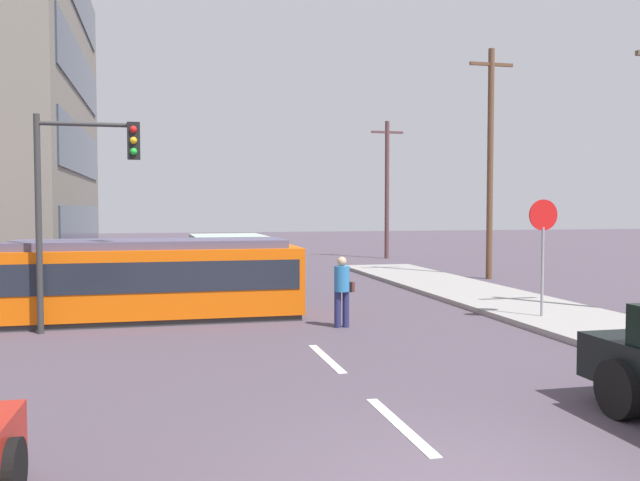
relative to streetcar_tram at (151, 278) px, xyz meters
The scene contains 13 objects.
ground_plane 3.68m from the streetcar_tram, 23.66° to the right, with size 120.00×120.00×0.00m, color #4A3F4B.
sidewalk_curb_right 11.45m from the streetcar_tram, 28.36° to the right, with size 3.20×36.00×0.14m, color gray.
lane_stripe_1 10.01m from the streetcar_tram, 71.03° to the right, with size 0.16×2.40×0.01m, color silver.
lane_stripe_2 6.40m from the streetcar_tram, 59.14° to the right, with size 0.16×2.40×0.01m, color silver.
lane_stripe_3 6.90m from the streetcar_tram, 61.64° to the left, with size 0.16×2.40×0.01m, color silver.
lane_stripe_4 12.47m from the streetcar_tram, 74.90° to the left, with size 0.16×2.40×0.01m, color silver.
streetcar_tram is the anchor object (origin of this frame).
city_bus 6.31m from the streetcar_tram, 65.66° to the left, with size 2.66×5.09×1.83m.
pedestrian_crossing 4.96m from the streetcar_tram, 27.84° to the right, with size 0.50×0.36×1.67m.
stop_sign 9.84m from the streetcar_tram, 15.91° to the right, with size 0.76×0.07×2.88m.
traffic_light_mast 3.20m from the streetcar_tram, 134.41° to the right, with size 2.27×0.33×4.89m.
utility_pole_mid 14.96m from the streetcar_tram, 27.83° to the left, with size 1.80×0.24×8.97m.
utility_pole_far 21.96m from the streetcar_tram, 55.29° to the left, with size 1.80×0.24×7.53m.
Camera 1 is at (-3.00, -6.21, 2.83)m, focal length 38.10 mm.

